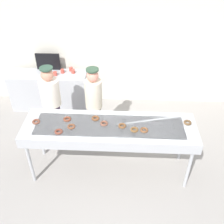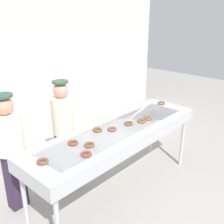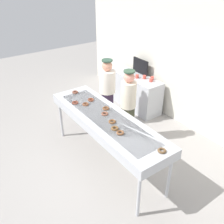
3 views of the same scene
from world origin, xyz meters
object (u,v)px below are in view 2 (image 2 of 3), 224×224
object	(u,v)px
chocolate_donut_7	(97,130)
chocolate_donut_9	(141,121)
chocolate_donut_0	(161,103)
chocolate_donut_5	(148,118)
chocolate_donut_6	(112,129)
worker_assistant	(63,128)
chocolate_donut_8	(43,161)
chocolate_donut_2	(89,145)
worker_baker	(10,145)
chocolate_donut_3	(128,123)
fryer_conveyor	(118,135)
chocolate_donut_4	(73,143)
chocolate_donut_1	(86,154)

from	to	relation	value
chocolate_donut_7	chocolate_donut_9	world-z (taller)	same
chocolate_donut_0	chocolate_donut_5	world-z (taller)	same
chocolate_donut_6	worker_assistant	world-z (taller)	worker_assistant
chocolate_donut_9	chocolate_donut_8	bearing A→B (deg)	175.67
chocolate_donut_2	chocolate_donut_7	bearing A→B (deg)	32.32
chocolate_donut_2	chocolate_donut_9	xyz separation A→B (m)	(1.03, -0.03, 0.00)
chocolate_donut_9	worker_assistant	world-z (taller)	worker_assistant
chocolate_donut_8	worker_baker	bearing A→B (deg)	86.96
chocolate_donut_2	worker_assistant	bearing A→B (deg)	72.61
worker_baker	worker_assistant	bearing A→B (deg)	172.12
chocolate_donut_3	chocolate_donut_7	distance (m)	0.49
chocolate_donut_2	chocolate_donut_9	world-z (taller)	same
fryer_conveyor	chocolate_donut_0	bearing A→B (deg)	5.26
chocolate_donut_5	chocolate_donut_8	size ratio (longest dim) A/B	1.00
chocolate_donut_4	chocolate_donut_8	size ratio (longest dim) A/B	1.00
chocolate_donut_6	chocolate_donut_9	distance (m)	0.52
chocolate_donut_7	worker_assistant	xyz separation A→B (m)	(-0.10, 0.64, -0.14)
fryer_conveyor	chocolate_donut_8	world-z (taller)	chocolate_donut_8
chocolate_donut_1	chocolate_donut_6	xyz separation A→B (m)	(0.71, 0.24, 0.00)
worker_assistant	worker_baker	bearing A→B (deg)	4.48
worker_baker	chocolate_donut_1	bearing A→B (deg)	105.23
worker_baker	worker_assistant	size ratio (longest dim) A/B	0.99
chocolate_donut_0	chocolate_donut_7	world-z (taller)	same
chocolate_donut_2	chocolate_donut_6	bearing A→B (deg)	11.30
chocolate_donut_6	worker_baker	distance (m)	1.37
chocolate_donut_2	chocolate_donut_5	world-z (taller)	same
chocolate_donut_0	chocolate_donut_3	bearing A→B (deg)	-172.86
chocolate_donut_9	chocolate_donut_4	bearing A→B (deg)	169.16
chocolate_donut_3	chocolate_donut_7	size ratio (longest dim) A/B	1.00
chocolate_donut_0	worker_assistant	size ratio (longest dim) A/B	0.08
fryer_conveyor	chocolate_donut_6	world-z (taller)	chocolate_donut_6
chocolate_donut_3	chocolate_donut_7	world-z (taller)	same
chocolate_donut_2	worker_assistant	world-z (taller)	worker_assistant
chocolate_donut_4	chocolate_donut_6	distance (m)	0.64
chocolate_donut_2	chocolate_donut_9	distance (m)	1.03
chocolate_donut_7	worker_baker	bearing A→B (deg)	143.86
fryer_conveyor	chocolate_donut_1	world-z (taller)	chocolate_donut_1
fryer_conveyor	chocolate_donut_7	size ratio (longest dim) A/B	21.70
fryer_conveyor	chocolate_donut_1	bearing A→B (deg)	-165.15
chocolate_donut_2	chocolate_donut_8	distance (m)	0.61
fryer_conveyor	chocolate_donut_5	world-z (taller)	chocolate_donut_5
chocolate_donut_2	worker_assistant	xyz separation A→B (m)	(0.27, 0.87, -0.14)
fryer_conveyor	chocolate_donut_1	size ratio (longest dim) A/B	21.70
fryer_conveyor	chocolate_donut_2	distance (m)	0.63
chocolate_donut_3	chocolate_donut_6	bearing A→B (deg)	171.35
chocolate_donut_2	fryer_conveyor	bearing A→B (deg)	7.02
chocolate_donut_4	chocolate_donut_6	bearing A→B (deg)	-7.50
fryer_conveyor	chocolate_donut_2	bearing A→B (deg)	-172.98
worker_baker	fryer_conveyor	bearing A→B (deg)	139.70
chocolate_donut_9	chocolate_donut_7	bearing A→B (deg)	158.07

